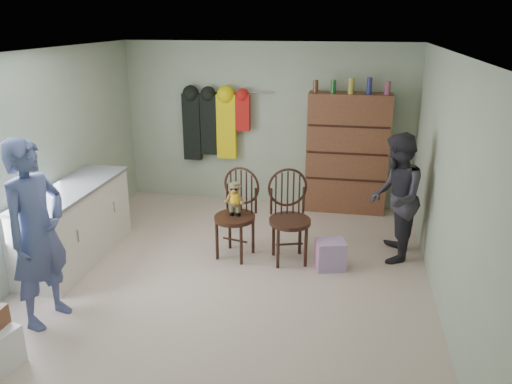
% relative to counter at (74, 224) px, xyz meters
% --- Properties ---
extents(ground_plane, '(5.00, 5.00, 0.00)m').
position_rel_counter_xyz_m(ground_plane, '(1.95, 0.00, -0.47)').
color(ground_plane, beige).
rests_on(ground_plane, ground).
extents(room_walls, '(5.00, 5.00, 5.00)m').
position_rel_counter_xyz_m(room_walls, '(1.95, 0.53, 1.11)').
color(room_walls, '#A7B497').
rests_on(room_walls, ground).
extents(counter, '(0.64, 1.86, 0.94)m').
position_rel_counter_xyz_m(counter, '(0.00, 0.00, 0.00)').
color(counter, silver).
rests_on(counter, ground).
extents(chair_front, '(0.60, 0.60, 1.11)m').
position_rel_counter_xyz_m(chair_front, '(1.91, 0.48, 0.16)').
color(chair_front, black).
rests_on(chair_front, ground).
extents(chair_far, '(0.63, 0.63, 1.13)m').
position_rel_counter_xyz_m(chair_far, '(2.55, 0.49, 0.13)').
color(chair_far, black).
rests_on(chair_far, ground).
extents(striped_bag, '(0.39, 0.34, 0.35)m').
position_rel_counter_xyz_m(striped_bag, '(3.07, 0.32, -0.30)').
color(striped_bag, pink).
rests_on(striped_bag, ground).
extents(person_left, '(0.57, 0.75, 1.83)m').
position_rel_counter_xyz_m(person_left, '(0.38, -1.24, 0.45)').
color(person_left, '#465181').
rests_on(person_left, ground).
extents(person_right, '(0.65, 0.80, 1.57)m').
position_rel_counter_xyz_m(person_right, '(3.80, 0.75, 0.31)').
color(person_right, '#2D2B33').
rests_on(person_right, ground).
extents(dresser, '(1.20, 0.39, 2.04)m').
position_rel_counter_xyz_m(dresser, '(3.20, 2.30, 0.44)').
color(dresser, brown).
rests_on(dresser, ground).
extents(coat_rack, '(1.42, 0.12, 1.09)m').
position_rel_counter_xyz_m(coat_rack, '(1.12, 2.38, 0.78)').
color(coat_rack, '#99999E').
rests_on(coat_rack, ground).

